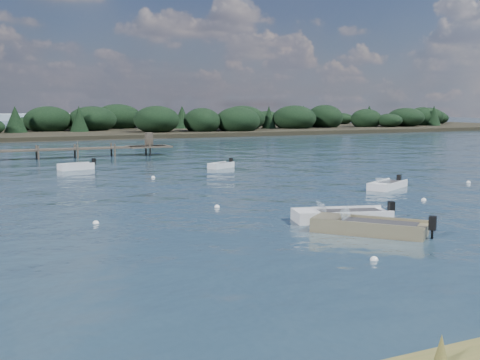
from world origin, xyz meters
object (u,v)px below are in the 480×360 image
dinghy_near_olive (369,229)px  dinghy_mid_white_a (341,218)px  dinghy_mid_white_b (387,186)px  tender_far_white (76,168)px  tender_far_grey_b (221,166)px

dinghy_near_olive → dinghy_mid_white_a: bearing=78.9°
dinghy_mid_white_b → dinghy_mid_white_a: 13.39m
dinghy_near_olive → dinghy_mid_white_a: 3.13m
dinghy_near_olive → dinghy_mid_white_b: (10.80, 11.74, -0.04)m
tender_far_white → dinghy_mid_white_a: 32.35m
dinghy_near_olive → tender_far_grey_b: size_ratio=1.69×
dinghy_mid_white_a → dinghy_mid_white_b: bearing=40.4°
dinghy_near_olive → dinghy_mid_white_b: bearing=47.4°
tender_far_grey_b → dinghy_mid_white_a: bearing=-100.6°
dinghy_mid_white_b → tender_far_white: (-17.96, 22.73, 0.03)m
tender_far_grey_b → dinghy_near_olive: bearing=-100.7°
dinghy_near_olive → tender_far_white: bearing=101.7°
dinghy_near_olive → dinghy_mid_white_a: dinghy_near_olive is taller
dinghy_near_olive → tender_far_grey_b: 30.34m
dinghy_mid_white_b → tender_far_grey_b: 18.80m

